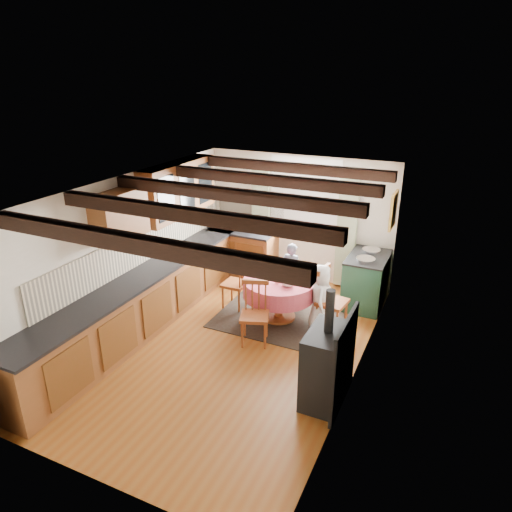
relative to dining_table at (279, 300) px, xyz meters
The scene contains 41 objects.
floor 1.13m from the dining_table, 106.18° to the right, with size 3.60×5.50×0.00m, color brown.
ceiling 2.32m from the dining_table, 106.18° to the right, with size 3.60×5.50×0.00m, color white.
wall_back 1.94m from the dining_table, 99.94° to the left, with size 3.60×0.00×2.40m, color silver.
wall_front 3.89m from the dining_table, 94.54° to the right, with size 3.60×0.00×2.40m, color silver.
wall_left 2.49m from the dining_table, 153.76° to the right, with size 0.00×5.50×2.40m, color silver.
wall_right 2.01m from the dining_table, 34.62° to the right, with size 0.00×5.50×2.40m, color silver.
beam_a 3.63m from the dining_table, 95.65° to the right, with size 3.60×0.16×0.16m, color black.
beam_b 2.84m from the dining_table, 98.40° to the right, with size 3.60×0.16×0.16m, color black.
beam_c 2.24m from the dining_table, 106.18° to the right, with size 3.60×0.16×0.16m, color black.
beam_d 1.98m from the dining_table, behind, with size 3.60×0.16×0.16m, color black.
beam_e 2.21m from the dining_table, 107.30° to the left, with size 3.60×0.16×0.16m, color black.
splash_left 2.36m from the dining_table, 160.54° to the right, with size 0.02×4.50×0.55m, color beige.
splash_back 2.30m from the dining_table, 127.50° to the left, with size 1.40×0.02×0.55m, color beige.
base_cabinet_left 2.08m from the dining_table, 150.10° to the right, with size 0.60×5.30×0.88m, color brown.
base_cabinet_back 1.96m from the dining_table, 133.67° to the left, with size 1.30×0.60×0.88m, color brown.
worktop_left 2.13m from the dining_table, 149.82° to the right, with size 0.64×5.30×0.04m, color black.
worktop_back 2.02m from the dining_table, 134.07° to the left, with size 1.30×0.64×0.04m, color black.
wall_cabinet_glass 2.51m from the dining_table, behind, with size 0.34×1.80×0.90m, color brown.
wall_cabinet_solid 2.81m from the dining_table, 145.33° to the right, with size 0.34×0.90×0.70m, color brown.
window_frame 2.12m from the dining_table, 96.73° to the left, with size 1.34×0.03×1.54m, color white.
window_pane 2.12m from the dining_table, 96.71° to the left, with size 1.20×0.01×1.40m, color white.
curtain_left 2.07m from the dining_table, 123.04° to the left, with size 0.35×0.10×2.10m, color #939E73.
curtain_right 1.90m from the dining_table, 68.09° to the left, with size 0.35×0.10×2.10m, color #939E73.
curtain_rod 2.46m from the dining_table, 97.08° to the left, with size 0.03×0.03×2.00m, color black.
wall_picture 2.36m from the dining_table, 40.72° to the left, with size 0.04×0.50×0.60m, color gold.
wall_plate 2.29m from the dining_table, 66.02° to the left, with size 0.30×0.30×0.02m, color silver.
rug 0.34m from the dining_table, ahead, with size 1.98×1.54×0.01m, color black.
dining_table is the anchor object (origin of this frame).
chair_near 0.83m from the dining_table, 93.77° to the right, with size 0.41×0.43×0.97m, color #91411A, non-canonical shape.
chair_left 0.85m from the dining_table, behind, with size 0.41×0.42×0.95m, color #91411A, non-canonical shape.
chair_right 0.89m from the dining_table, ahead, with size 0.44×0.46×1.03m, color #91411A, non-canonical shape.
aga_range 1.62m from the dining_table, 43.50° to the left, with size 0.65×1.00×0.92m, color #1C4530, non-canonical shape.
cast_iron_stove 2.11m from the dining_table, 51.89° to the right, with size 0.45×0.76×1.51m, color black, non-canonical shape.
child_far 0.78m from the dining_table, 95.49° to the left, with size 0.39×0.25×1.06m, color #535868.
child_right 0.72m from the dining_table, ahead, with size 0.53×0.34×1.08m, color silver.
bowl_a 0.47m from the dining_table, 43.96° to the left, with size 0.24×0.24×0.06m, color silver.
bowl_b 0.45m from the dining_table, 34.55° to the right, with size 0.20×0.20×0.06m, color silver.
cup 0.41m from the dining_table, 83.18° to the right, with size 0.10×0.10×0.09m, color silver.
canister_tall 2.24m from the dining_table, 138.44° to the left, with size 0.15×0.15×0.26m, color #262628.
canister_wide 1.97m from the dining_table, 130.06° to the left, with size 0.18×0.18×0.20m, color #262628.
canister_slim 1.97m from the dining_table, 129.98° to the left, with size 0.10×0.10×0.29m, color #262628.
Camera 1 is at (2.79, -5.24, 3.84)m, focal length 32.63 mm.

